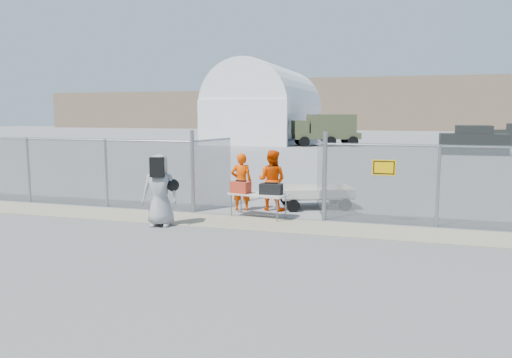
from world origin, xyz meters
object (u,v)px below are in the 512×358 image
(visitor, at_px, (160,190))
(utility_trailer, at_px, (315,197))
(security_worker_left, at_px, (241,182))
(security_worker_right, at_px, (272,180))
(folding_table, at_px, (258,206))

(visitor, relative_size, utility_trailer, 0.65)
(security_worker_left, xyz_separation_m, security_worker_right, (0.88, 0.33, 0.04))
(utility_trailer, bearing_deg, security_worker_right, -170.42)
(visitor, distance_m, utility_trailer, 5.15)
(security_worker_left, bearing_deg, utility_trailer, -163.55)
(folding_table, distance_m, visitor, 2.89)
(security_worker_left, distance_m, utility_trailer, 2.43)
(security_worker_left, bearing_deg, folding_table, 121.60)
(folding_table, height_order, visitor, visitor)
(folding_table, relative_size, security_worker_left, 0.93)
(security_worker_right, bearing_deg, visitor, 60.29)
(visitor, bearing_deg, utility_trailer, 33.56)
(folding_table, height_order, utility_trailer, utility_trailer)
(folding_table, distance_m, utility_trailer, 2.35)
(folding_table, bearing_deg, security_worker_right, 97.92)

